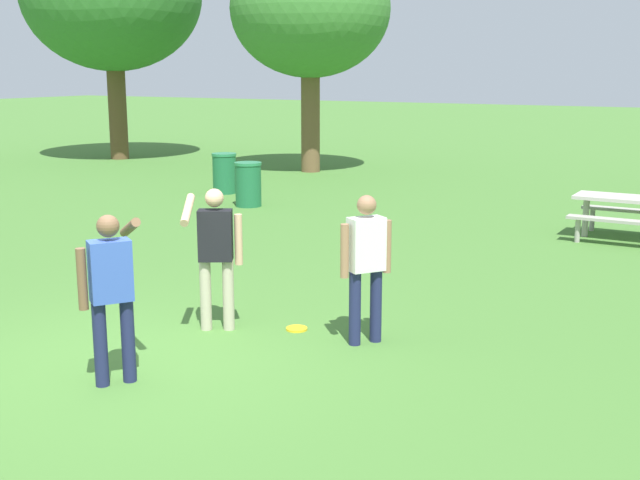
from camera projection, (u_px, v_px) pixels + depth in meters
The scene contains 9 objects.
ground_plane at pixel (134, 365), 8.26m from camera, with size 120.00×120.00×0.00m, color #447530.
person_thrower at pixel (366, 259), 8.72m from camera, with size 0.40×0.51×1.64m.
person_catcher at pixel (111, 286), 7.58m from camera, with size 0.53×0.83×1.64m.
person_bystander at pixel (216, 248), 9.16m from camera, with size 0.54×0.83×1.64m.
frisbee at pixel (297, 329), 9.35m from camera, with size 0.25×0.25×0.03m, color yellow.
picnic_table_near at pixel (626, 208), 14.09m from camera, with size 1.73×1.45×0.77m.
trash_can_beside_table at pixel (224, 173), 19.43m from camera, with size 0.59×0.59×0.96m.
trash_can_further_along at pixel (248, 184), 17.59m from camera, with size 0.59×0.59×0.96m.
tree_broad_center at pixel (310, 10), 22.64m from camera, with size 4.49×4.49×6.48m.
Camera 1 is at (5.45, -5.91, 2.96)m, focal length 45.59 mm.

